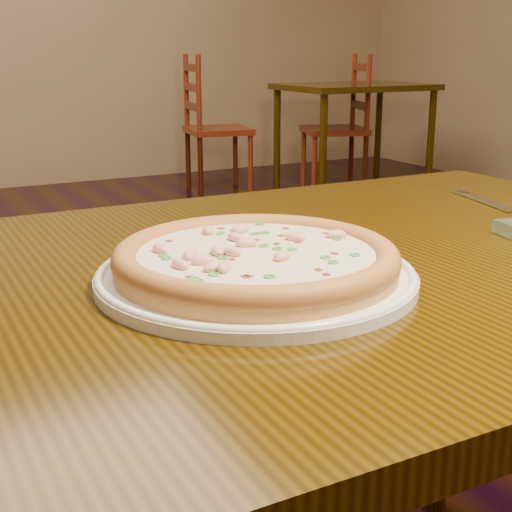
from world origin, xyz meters
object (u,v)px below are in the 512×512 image
pizza (256,259)px  chair_d (342,129)px  hero_table (321,331)px  plate (256,275)px  bg_table_right (355,98)px  chair_c (210,129)px

pizza → chair_d: chair_d is taller
pizza → chair_d: bearing=54.0°
hero_table → chair_d: 4.29m
plate → bg_table_right: size_ratio=0.35×
bg_table_right → chair_c: bearing=153.4°
bg_table_right → chair_d: size_ratio=1.05×
hero_table → chair_d: bearing=55.0°
pizza → bg_table_right: 4.39m
chair_d → plate: bearing=-126.0°
chair_c → plate: bearing=-113.7°
chair_c → chair_d: same height
hero_table → pizza: pizza is taller
bg_table_right → hero_table: bearing=-126.1°
bg_table_right → chair_c: 1.03m
plate → chair_d: chair_d is taller
pizza → chair_d: 4.41m
hero_table → chair_c: 4.24m
plate → chair_c: 4.34m
plate → hero_table: bearing=22.6°
hero_table → plate: 0.17m
plate → bg_table_right: 4.39m
pizza → chair_c: size_ratio=0.33×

